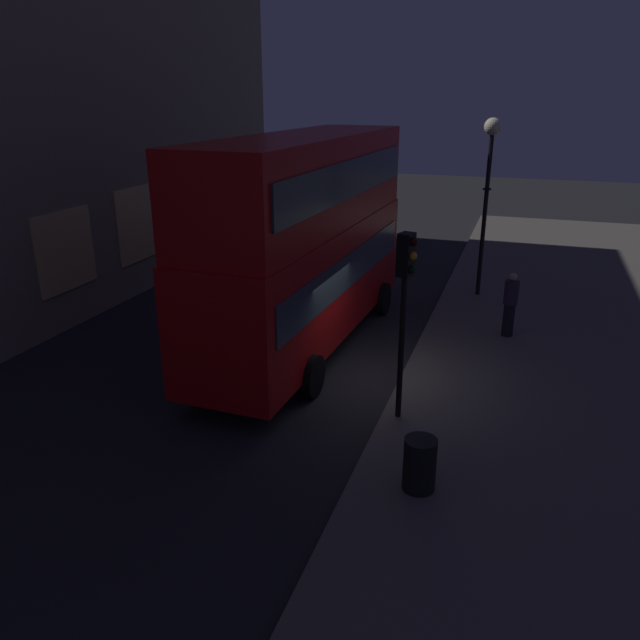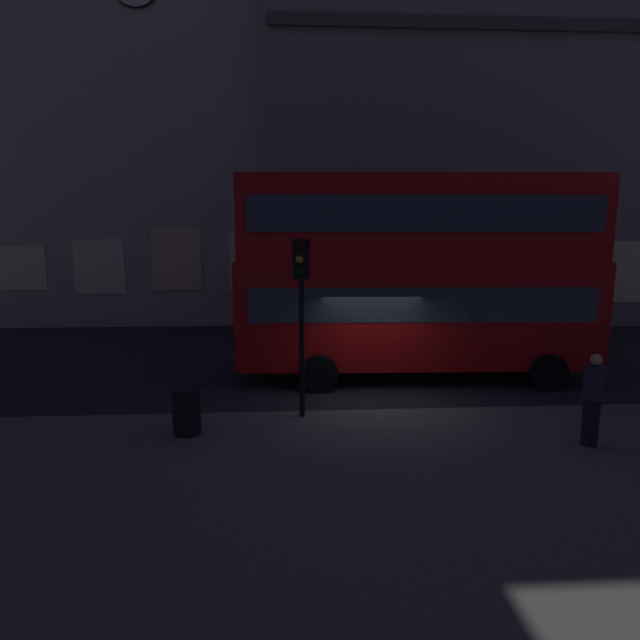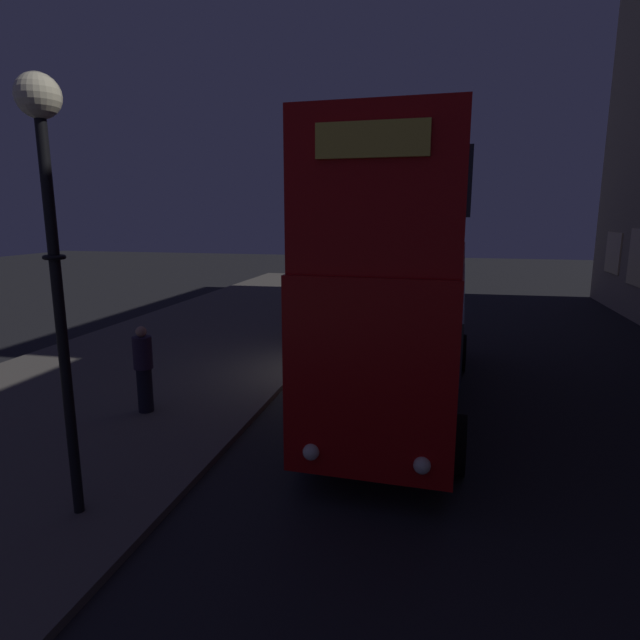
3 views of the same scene
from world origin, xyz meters
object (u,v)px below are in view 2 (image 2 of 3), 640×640
at_px(traffic_light_near_kerb, 301,291).
at_px(double_decker_bus, 416,269).
at_px(pedestrian, 593,399).
at_px(litter_bin, 186,411).

bearing_deg(traffic_light_near_kerb, double_decker_bus, 60.92).
xyz_separation_m(double_decker_bus, traffic_light_near_kerb, (-3.24, -3.25, -0.16)).
relative_size(double_decker_bus, traffic_light_near_kerb, 2.54).
bearing_deg(pedestrian, traffic_light_near_kerb, -163.90).
relative_size(traffic_light_near_kerb, litter_bin, 4.11).
xyz_separation_m(double_decker_bus, pedestrian, (2.28, -5.17, -2.05)).
distance_m(traffic_light_near_kerb, litter_bin, 3.45).
distance_m(double_decker_bus, litter_bin, 7.39).
relative_size(double_decker_bus, litter_bin, 10.43).
distance_m(pedestrian, litter_bin, 7.99).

